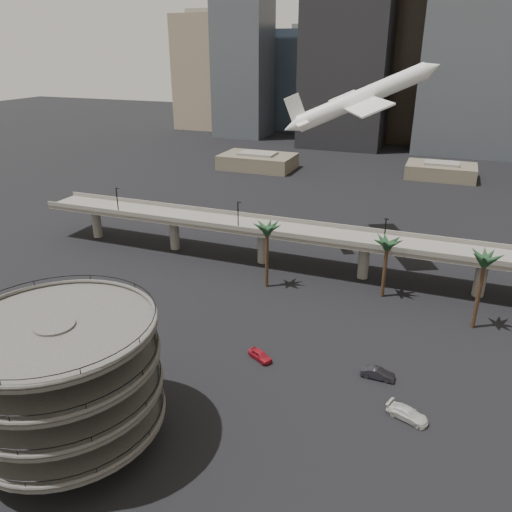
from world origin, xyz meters
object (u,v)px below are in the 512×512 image
at_px(airborne_jet, 360,99).
at_px(car_b, 378,373).
at_px(parking_ramp, 63,373).
at_px(overpass, 312,237).
at_px(car_c, 408,414).
at_px(car_a, 260,355).

height_order(airborne_jet, car_b, airborne_jet).
height_order(parking_ramp, overpass, parking_ramp).
xyz_separation_m(overpass, car_c, (23.97, -40.34, -6.56)).
relative_size(parking_ramp, overpass, 0.17).
xyz_separation_m(airborne_jet, car_b, (13.97, -48.19, -33.08)).
height_order(overpass, airborne_jet, airborne_jet).
relative_size(car_a, car_c, 0.79).
bearing_deg(car_c, parking_ramp, 135.80).
relative_size(parking_ramp, car_c, 4.14).
height_order(parking_ramp, car_c, parking_ramp).
bearing_deg(car_a, car_c, -75.11).
bearing_deg(overpass, car_b, -60.03).
distance_m(parking_ramp, overpass, 60.46).
bearing_deg(car_b, car_a, 97.02).
relative_size(airborne_jet, car_a, 7.51).
height_order(parking_ramp, airborne_jet, airborne_jet).
height_order(parking_ramp, car_a, parking_ramp).
bearing_deg(overpass, parking_ramp, -102.43).
distance_m(overpass, car_a, 35.56).
bearing_deg(parking_ramp, car_a, 58.56).
distance_m(overpass, car_c, 47.38).
distance_m(airborne_jet, car_c, 67.20).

